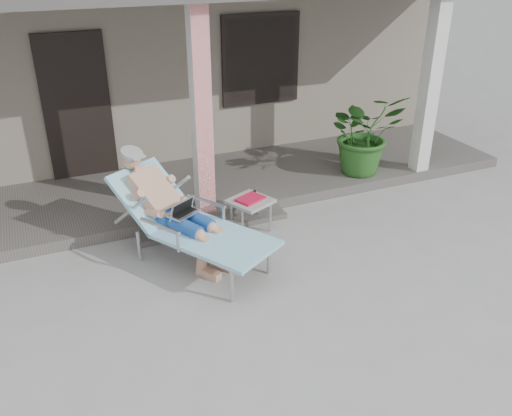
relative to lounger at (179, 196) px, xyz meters
name	(u,v)px	position (x,y,z in m)	size (l,w,h in m)	color
ground	(273,307)	(0.58, -1.28, -0.82)	(60.00, 60.00, 0.00)	#9E9E99
house	(129,41)	(0.58, 5.21, 0.85)	(10.40, 5.40, 3.30)	gray
porch_deck	(188,189)	(0.58, 1.72, -0.74)	(10.00, 2.00, 0.15)	#605B56
porch_step	(213,225)	(0.58, 0.57, -0.78)	(2.00, 0.30, 0.07)	#605B56
lounger	(179,196)	(0.00, 0.00, 0.00)	(1.66, 2.07, 1.32)	#B7B7BC
side_table	(250,203)	(1.02, 0.38, -0.45)	(0.64, 0.64, 0.43)	#A0A19C
potted_palm	(364,133)	(3.19, 1.13, -0.04)	(1.12, 0.97, 1.25)	#26591E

